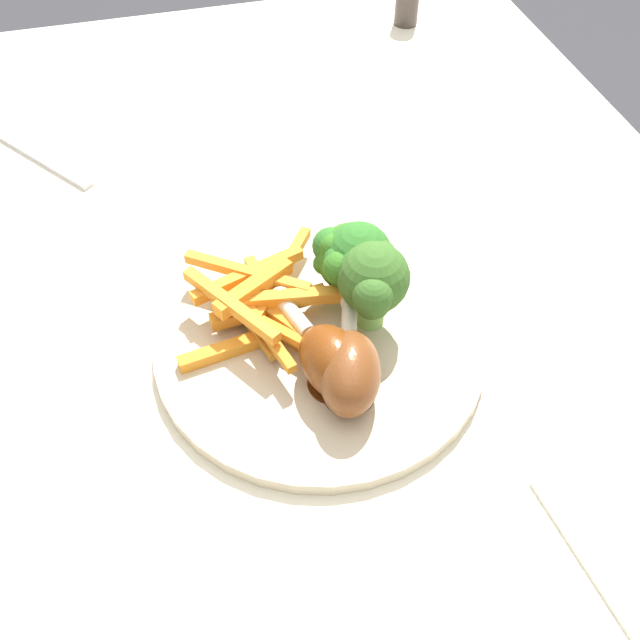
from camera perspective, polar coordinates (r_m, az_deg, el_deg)
ground_plane at (r=1.23m, az=0.30°, el=-21.41°), size 6.00×6.00×0.00m
dining_table at (r=0.69m, az=0.51°, el=-3.95°), size 1.08×0.76×0.72m
dinner_plate at (r=0.56m, az=0.00°, el=-1.75°), size 0.26×0.26×0.01m
broccoli_floret_front at (r=0.56m, az=2.33°, el=4.90°), size 0.06×0.06×0.07m
broccoli_floret_middle at (r=0.53m, az=4.36°, el=3.09°), size 0.07×0.06×0.08m
broccoli_floret_back at (r=0.55m, az=2.89°, el=5.08°), size 0.06×0.06×0.07m
carrot_fries_pile at (r=0.55m, az=-4.89°, el=1.35°), size 0.15×0.14×0.04m
chicken_drumstick_near at (r=0.51m, az=2.42°, el=-3.90°), size 0.12×0.06×0.05m
chicken_drumstick_far at (r=0.51m, az=0.85°, el=-3.11°), size 0.12×0.06×0.05m
fork at (r=0.81m, az=-22.35°, el=12.47°), size 0.16×0.12×0.00m
pepper_shaker at (r=0.99m, az=6.98°, el=23.77°), size 0.03×0.03×0.05m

